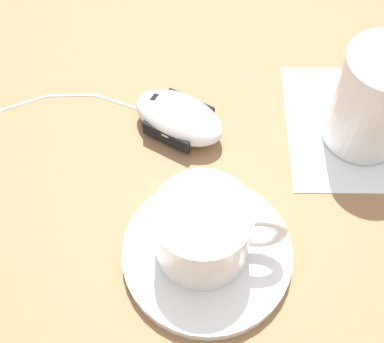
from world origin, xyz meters
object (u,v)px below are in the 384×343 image
Objects in this scene: saucer at (207,253)px; computer_mouse at (179,118)px; drinking_glass at (374,100)px; coffee_cup at (205,231)px.

saucer is 0.15m from computer_mouse.
computer_mouse is 0.19m from drinking_glass.
computer_mouse is at bearing 111.09° from coffee_cup.
drinking_glass reaches higher than computer_mouse.
computer_mouse is at bearing -171.33° from drinking_glass.
computer_mouse reaches higher than saucer.
drinking_glass is at bearing 50.37° from coffee_cup.
drinking_glass is (0.14, 0.16, 0.01)m from coffee_cup.
saucer is at bearing -128.52° from drinking_glass.
coffee_cup reaches higher than saucer.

